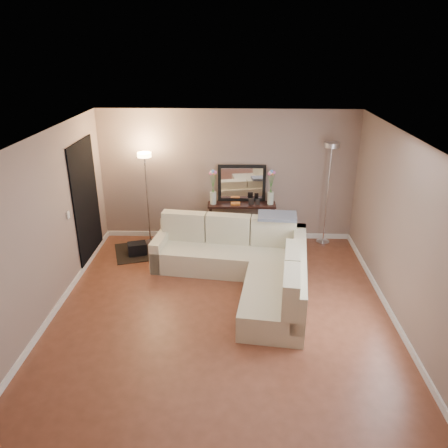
{
  "coord_description": "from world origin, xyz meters",
  "views": [
    {
      "loc": [
        0.22,
        -5.51,
        3.74
      ],
      "look_at": [
        0.0,
        0.8,
        1.1
      ],
      "focal_mm": 35.0,
      "sensor_mm": 36.0,
      "label": 1
    }
  ],
  "objects_px": {
    "sectional_sofa": "(246,262)",
    "console_table": "(237,221)",
    "floor_lamp_lit": "(146,181)",
    "floor_lamp_unlit": "(329,174)"
  },
  "relations": [
    {
      "from": "sectional_sofa",
      "to": "console_table",
      "type": "distance_m",
      "value": 1.57
    },
    {
      "from": "sectional_sofa",
      "to": "console_table",
      "type": "relative_size",
      "value": 2.13
    },
    {
      "from": "sectional_sofa",
      "to": "console_table",
      "type": "xyz_separation_m",
      "value": [
        -0.15,
        1.56,
        0.12
      ]
    },
    {
      "from": "console_table",
      "to": "floor_lamp_lit",
      "type": "xyz_separation_m",
      "value": [
        -1.74,
        -0.12,
        0.84
      ]
    },
    {
      "from": "sectional_sofa",
      "to": "floor_lamp_unlit",
      "type": "relative_size",
      "value": 1.39
    },
    {
      "from": "floor_lamp_unlit",
      "to": "sectional_sofa",
      "type": "bearing_deg",
      "value": -135.24
    },
    {
      "from": "sectional_sofa",
      "to": "floor_lamp_lit",
      "type": "height_order",
      "value": "floor_lamp_lit"
    },
    {
      "from": "console_table",
      "to": "floor_lamp_lit",
      "type": "height_order",
      "value": "floor_lamp_lit"
    },
    {
      "from": "console_table",
      "to": "floor_lamp_unlit",
      "type": "relative_size",
      "value": 0.65
    },
    {
      "from": "sectional_sofa",
      "to": "floor_lamp_unlit",
      "type": "height_order",
      "value": "floor_lamp_unlit"
    }
  ]
}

